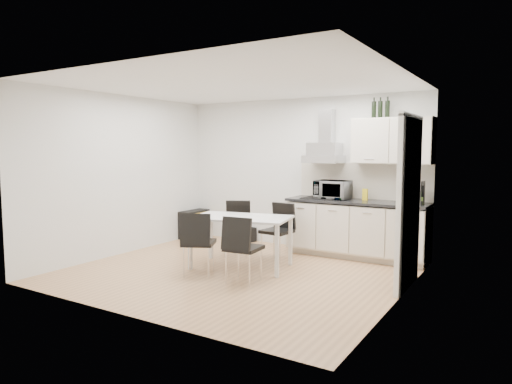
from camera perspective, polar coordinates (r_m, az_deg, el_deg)
ground at (r=6.53m, az=-2.45°, el=-9.95°), size 4.50×4.50×0.00m
wall_back at (r=8.05m, az=5.46°, el=2.34°), size 4.50×0.10×2.60m
wall_front at (r=4.79m, az=-15.95°, el=0.03°), size 4.50×0.10×2.60m
wall_left at (r=7.79m, az=-16.39°, el=2.04°), size 0.10×4.00×2.60m
wall_right at (r=5.40m, az=17.77°, el=0.57°), size 0.10×4.00×2.60m
ceiling at (r=6.36m, az=-2.55°, el=13.28°), size 4.50×4.50×0.00m
doorway at (r=5.96m, az=18.57°, el=-1.43°), size 0.08×1.04×2.10m
kitchenette at (r=7.39m, az=12.87°, el=-1.71°), size 2.22×0.64×2.52m
dining_table at (r=6.64m, az=-1.88°, el=-3.78°), size 1.54×1.08×0.75m
chair_far_left at (r=7.41m, az=-2.41°, el=-4.61°), size 0.62×0.64×0.88m
chair_far_right at (r=7.13m, az=2.62°, el=-5.01°), size 0.48×0.54×0.88m
chair_near_left at (r=6.33m, az=-7.17°, el=-6.40°), size 0.62×0.64×0.88m
chair_near_right at (r=5.95m, az=-1.55°, el=-7.12°), size 0.49×0.54×0.88m
guitar_amp at (r=8.99m, az=-7.73°, el=-3.98°), size 0.29×0.65×0.53m
floor_speaker at (r=8.56m, az=-0.61°, el=-5.34°), size 0.19×0.18×0.26m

